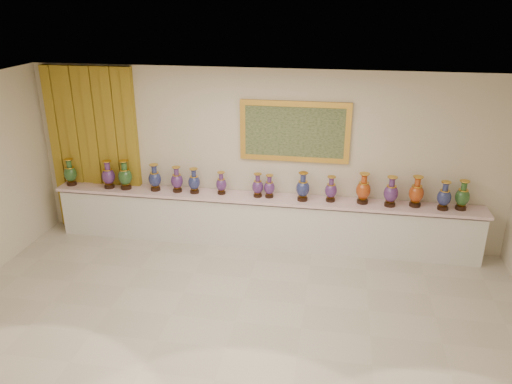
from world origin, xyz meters
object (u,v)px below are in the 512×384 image
at_px(counter, 262,221).
at_px(vase_0, 70,173).
at_px(vase_2, 125,176).
at_px(vase_1, 108,176).

xyz_separation_m(counter, vase_0, (-3.45, -0.03, 0.68)).
distance_m(counter, vase_0, 3.52).
distance_m(vase_0, vase_2, 1.04).
distance_m(vase_0, vase_1, 0.73).
bearing_deg(counter, vase_2, -178.96).
distance_m(counter, vase_2, 2.51).
xyz_separation_m(counter, vase_2, (-2.41, -0.04, 0.70)).
distance_m(vase_1, vase_2, 0.31).
xyz_separation_m(vase_0, vase_2, (1.04, -0.01, 0.01)).
height_order(vase_0, vase_2, vase_2).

